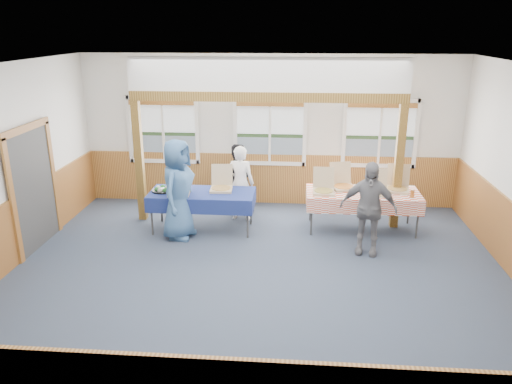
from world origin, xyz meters
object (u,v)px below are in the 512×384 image
woman_white (240,183)px  woman_black (237,180)px  table_left (202,195)px  person_grey (368,208)px  table_right (363,194)px  man_blue (178,189)px

woman_white → woman_black: bearing=-62.3°
table_left → woman_white: (0.66, 0.61, 0.06)m
table_left → person_grey: person_grey is taller
table_right → woman_white: size_ratio=1.49×
table_right → woman_white: woman_white is taller
table_left → woman_black: bearing=66.4°
table_right → woman_white: 2.40m
table_left → person_grey: (2.99, -0.79, 0.11)m
table_left → man_blue: 0.57m
table_right → woman_black: (-2.48, 0.64, 0.04)m
woman_white → person_grey: bearing=156.3°
table_left → person_grey: size_ratio=1.27×
table_right → woman_black: bearing=-180.0°
table_right → man_blue: bearing=-154.9°
table_right → woman_black: size_ratio=1.53×
table_left → woman_white: woman_white is taller
woman_black → person_grey: size_ratio=0.91×
table_left → table_right: size_ratio=0.91×
woman_black → person_grey: (2.43, -1.69, 0.07)m
table_left → man_blue: (-0.36, -0.37, 0.22)m
person_grey → man_blue: bearing=-175.4°
table_right → woman_white: bearing=-173.9°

